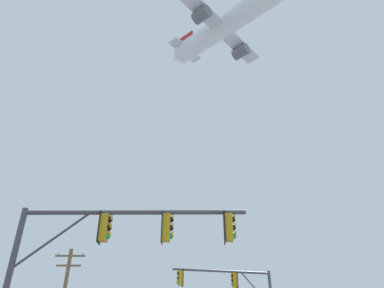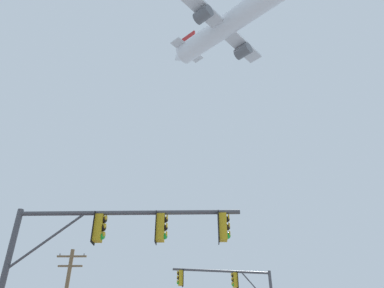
% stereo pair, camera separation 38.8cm
% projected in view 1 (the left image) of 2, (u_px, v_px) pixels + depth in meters
% --- Properties ---
extents(signal_pole_near, '(7.58, 0.53, 5.70)m').
position_uv_depth(signal_pole_near, '(111.00, 244.00, 11.89)').
color(signal_pole_near, '#4C4C51').
rests_on(signal_pole_near, ground).
extents(airplane, '(19.98, 18.47, 6.61)m').
position_uv_depth(airplane, '(225.00, 26.00, 60.28)').
color(airplane, white).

